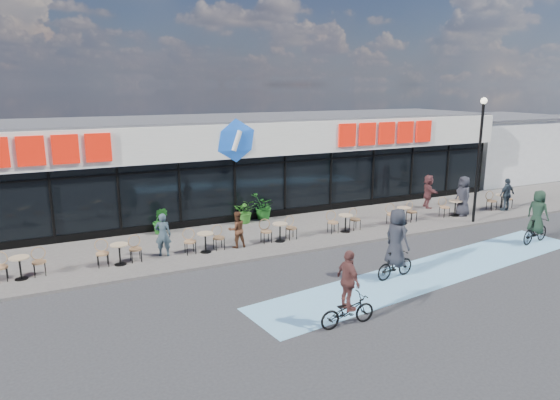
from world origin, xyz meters
name	(u,v)px	position (x,y,z in m)	size (l,w,h in m)	color
ground	(310,275)	(0.00, 0.00, 0.00)	(120.00, 120.00, 0.00)	#28282B
sidewalk	(257,237)	(0.00, 4.50, 0.05)	(44.00, 5.00, 0.10)	#5E5953
bike_lane	(434,271)	(4.00, -1.50, 0.01)	(14.00, 2.20, 0.01)	#6EABD1
building	(214,164)	(0.00, 9.93, 2.34)	(30.60, 6.57, 4.75)	black
neighbour_building	(494,146)	(20.50, 11.00, 2.06)	(9.20, 7.20, 4.11)	silver
lamp_post	(479,150)	(9.72, 2.30, 3.36)	(0.28, 0.28, 5.52)	black
bistro_set_1	(20,265)	(-8.61, 3.53, 0.56)	(1.54, 0.62, 0.90)	tan
bistro_set_2	(119,251)	(-5.56, 3.53, 0.56)	(1.54, 0.62, 0.90)	tan
bistro_set_3	(205,240)	(-2.50, 3.53, 0.56)	(1.54, 0.62, 0.90)	tan
bistro_set_4	(279,230)	(0.55, 3.53, 0.56)	(1.54, 0.62, 0.90)	tan
bistro_set_5	(344,221)	(3.60, 3.53, 0.56)	(1.54, 0.62, 0.90)	tan
bistro_set_6	(402,213)	(6.65, 3.53, 0.56)	(1.54, 0.62, 0.90)	tan
bistro_set_7	(454,206)	(9.71, 3.53, 0.56)	(1.54, 0.62, 0.90)	tan
bistro_set_8	(500,200)	(12.76, 3.53, 0.56)	(1.54, 0.62, 0.90)	tan
potted_plant_left	(160,221)	(-3.49, 6.52, 0.66)	(0.62, 0.50, 1.13)	#185518
potted_plant_mid	(245,211)	(0.30, 6.54, 0.65)	(0.99, 0.86, 1.10)	#28651D
potted_plant_right	(263,206)	(1.27, 6.72, 0.72)	(1.12, 0.97, 1.24)	#174E16
patron_left	(163,235)	(-3.98, 3.73, 0.89)	(0.58, 0.38, 1.58)	#2D3D47
patron_right	(237,230)	(-1.25, 3.47, 0.80)	(0.68, 0.53, 1.41)	#472919
pedestrian_a	(463,196)	(10.07, 3.34, 1.05)	(0.93, 0.60, 1.89)	black
pedestrian_b	(428,191)	(9.69, 5.29, 0.94)	(1.56, 0.50, 1.68)	#552B2E
pedestrian_c	(507,194)	(12.74, 3.14, 0.91)	(0.95, 0.39, 1.61)	#28343E
cyclist_a	(396,248)	(2.38, -1.43, 1.04)	(1.59, 0.99, 2.33)	black
cyclist_b	(537,222)	(9.73, -0.86, 0.89)	(1.75, 0.91, 2.15)	black
cyclist_c	(348,297)	(-0.83, -3.56, 0.80)	(1.60, 0.95, 2.07)	black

